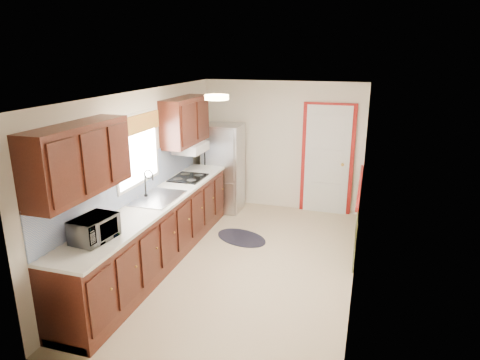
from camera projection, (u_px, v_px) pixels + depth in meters
The scene contains 8 objects.
room_shell at pixel (244, 184), 5.73m from camera, with size 3.20×5.20×2.52m.
kitchen_run at pixel (153, 209), 5.92m from camera, with size 0.63×4.00×2.20m.
back_wall_trim at pixel (333, 170), 7.56m from camera, with size 1.12×2.30×2.08m.
ceiling_fixture at pixel (217, 97), 5.29m from camera, with size 0.30×0.30×0.06m, color #FFD88C.
microwave at pixel (94, 226), 4.59m from camera, with size 0.49×0.27×0.33m, color white.
refrigerator at pixel (223, 168), 8.00m from camera, with size 0.70×0.70×1.63m.
rug at pixel (241, 238), 6.93m from camera, with size 0.90×0.58×0.01m, color black.
cooktop at pixel (188, 178), 6.89m from camera, with size 0.49×0.59×0.02m, color black.
Camera 1 is at (1.55, -5.24, 2.91)m, focal length 32.00 mm.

